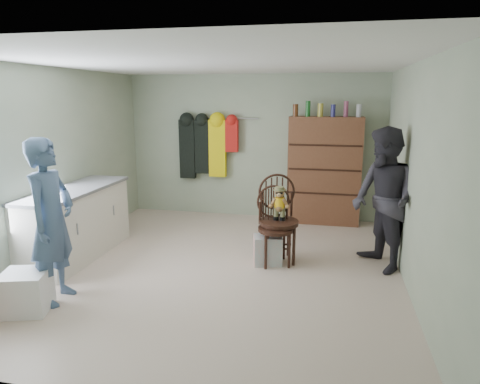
% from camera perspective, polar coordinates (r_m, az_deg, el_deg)
% --- Properties ---
extents(ground_plane, '(5.00, 5.00, 0.00)m').
position_cam_1_polar(ground_plane, '(5.52, -3.02, -10.00)').
color(ground_plane, beige).
rests_on(ground_plane, ground).
extents(room_walls, '(5.00, 5.00, 5.00)m').
position_cam_1_polar(room_walls, '(5.64, -1.80, 7.09)').
color(room_walls, '#A4AF92').
rests_on(room_walls, ground).
extents(counter, '(0.64, 1.86, 0.94)m').
position_cam_1_polar(counter, '(6.14, -20.98, -3.82)').
color(counter, silver).
rests_on(counter, ground).
extents(plastic_tub, '(0.54, 0.52, 0.41)m').
position_cam_1_polar(plastic_tub, '(4.90, -26.66, -11.81)').
color(plastic_tub, white).
rests_on(plastic_tub, ground).
extents(chair_front, '(0.63, 0.63, 1.13)m').
position_cam_1_polar(chair_front, '(5.59, 5.14, -2.67)').
color(chair_front, black).
rests_on(chair_front, ground).
extents(chair_far, '(0.57, 0.57, 1.01)m').
position_cam_1_polar(chair_far, '(5.51, 4.65, -4.08)').
color(chair_far, black).
rests_on(chair_far, ground).
extents(striped_bag, '(0.41, 0.35, 0.37)m').
position_cam_1_polar(striped_bag, '(5.57, 3.70, -7.72)').
color(striped_bag, '#E58072').
rests_on(striped_bag, ground).
extents(person_left, '(0.45, 0.66, 1.73)m').
position_cam_1_polar(person_left, '(4.81, -23.85, -3.61)').
color(person_left, '#445B7D').
rests_on(person_left, ground).
extents(person_right, '(0.97, 1.07, 1.78)m').
position_cam_1_polar(person_right, '(5.50, 18.60, -1.00)').
color(person_right, '#2D2B33').
rests_on(person_right, ground).
extents(dresser, '(1.20, 0.39, 2.05)m').
position_cam_1_polar(dresser, '(7.32, 11.16, 2.86)').
color(dresser, brown).
rests_on(dresser, ground).
extents(coat_rack, '(1.42, 0.12, 1.09)m').
position_cam_1_polar(coat_rack, '(7.66, -4.52, 6.06)').
color(coat_rack, '#99999E').
rests_on(coat_rack, ground).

